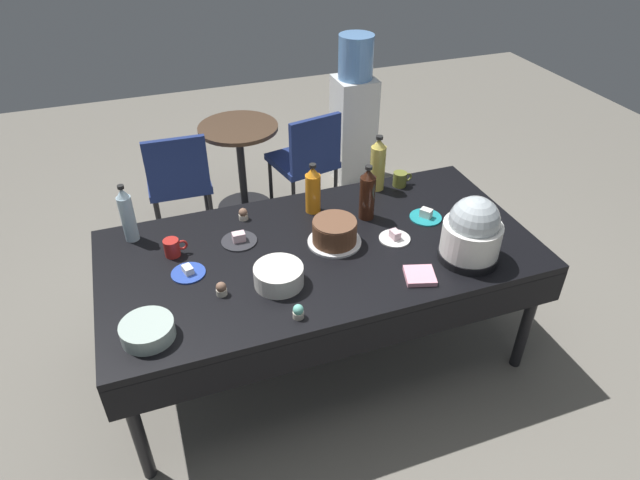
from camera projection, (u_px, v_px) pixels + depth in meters
ground at (320, 350)px, 3.26m from camera, size 9.00×9.00×0.00m
potluck_table at (320, 258)px, 2.86m from camera, size 2.20×1.10×0.75m
frosted_layer_cake at (335, 232)px, 2.82m from camera, size 0.28×0.28×0.13m
slow_cooker at (472, 232)px, 2.66m from camera, size 0.30×0.30×0.34m
glass_salad_bowl at (148, 330)px, 2.29m from camera, size 0.22×0.22×0.07m
ceramic_snack_bowl at (279, 276)px, 2.56m from camera, size 0.23×0.23×0.09m
dessert_plate_cobalt at (188, 272)px, 2.65m from camera, size 0.17×0.17×0.04m
dessert_plate_white at (395, 237)px, 2.88m from camera, size 0.16×0.16×0.05m
dessert_plate_teal at (426, 216)px, 3.04m from camera, size 0.18×0.18×0.06m
dessert_plate_charcoal at (239, 240)px, 2.86m from camera, size 0.19×0.19×0.05m
cupcake_cocoa at (221, 289)px, 2.51m from camera, size 0.05×0.05×0.07m
cupcake_rose at (298, 312)px, 2.39m from camera, size 0.05×0.05×0.07m
cupcake_lemon at (243, 214)px, 3.02m from camera, size 0.05×0.05×0.07m
soda_bottle_water at (127, 215)px, 2.80m from camera, size 0.07×0.07×0.32m
soda_bottle_ginger_ale at (378, 165)px, 3.22m from camera, size 0.09×0.09×0.34m
soda_bottle_cola at (367, 194)px, 2.97m from camera, size 0.09×0.09×0.32m
soda_bottle_orange_juice at (313, 190)px, 3.03m from camera, size 0.09×0.09×0.29m
coffee_mug_olive at (400, 179)px, 3.31m from camera, size 0.12×0.08×0.09m
coffee_mug_red at (173, 248)px, 2.75m from camera, size 0.12×0.08×0.09m
paper_napkin_stack at (420, 276)px, 2.62m from camera, size 0.17×0.17×0.02m
maroon_chair_left at (178, 178)px, 3.94m from camera, size 0.46×0.46×0.85m
maroon_chair_right at (307, 157)px, 4.20m from camera, size 0.52×0.52×0.85m
round_cafe_table at (240, 153)px, 4.24m from camera, size 0.60×0.60×0.72m
water_cooler at (354, 115)px, 4.61m from camera, size 0.32×0.32×1.24m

